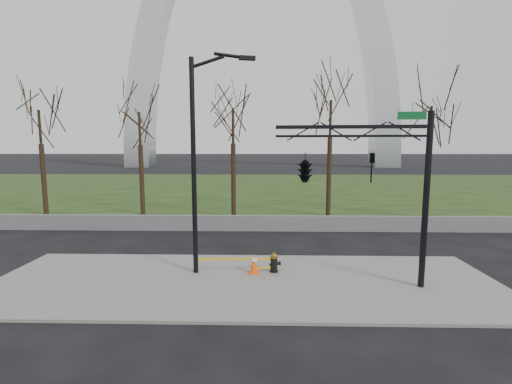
{
  "coord_description": "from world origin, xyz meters",
  "views": [
    {
      "loc": [
        0.69,
        -12.08,
        4.83
      ],
      "look_at": [
        0.36,
        2.0,
        3.04
      ],
      "focal_mm": 24.76,
      "sensor_mm": 36.0,
      "label": 1
    }
  ],
  "objects_px": {
    "street_light": "(200,151)",
    "traffic_signal_mast": "(328,168)",
    "traffic_cone": "(254,263)",
    "fire_hydrant": "(274,263)"
  },
  "relations": [
    {
      "from": "traffic_cone",
      "to": "traffic_signal_mast",
      "type": "height_order",
      "value": "traffic_signal_mast"
    },
    {
      "from": "fire_hydrant",
      "to": "street_light",
      "type": "xyz_separation_m",
      "value": [
        -2.76,
        -0.06,
        4.23
      ]
    },
    {
      "from": "fire_hydrant",
      "to": "traffic_signal_mast",
      "type": "bearing_deg",
      "value": -44.62
    },
    {
      "from": "traffic_signal_mast",
      "to": "street_light",
      "type": "bearing_deg",
      "value": 171.12
    },
    {
      "from": "fire_hydrant",
      "to": "traffic_signal_mast",
      "type": "height_order",
      "value": "traffic_signal_mast"
    },
    {
      "from": "traffic_cone",
      "to": "street_light",
      "type": "relative_size",
      "value": 0.09
    },
    {
      "from": "traffic_signal_mast",
      "to": "traffic_cone",
      "type": "bearing_deg",
      "value": 163.29
    },
    {
      "from": "street_light",
      "to": "traffic_signal_mast",
      "type": "distance_m",
      "value": 4.66
    },
    {
      "from": "traffic_cone",
      "to": "street_light",
      "type": "distance_m",
      "value": 4.67
    },
    {
      "from": "traffic_cone",
      "to": "street_light",
      "type": "bearing_deg",
      "value": 177.65
    }
  ]
}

